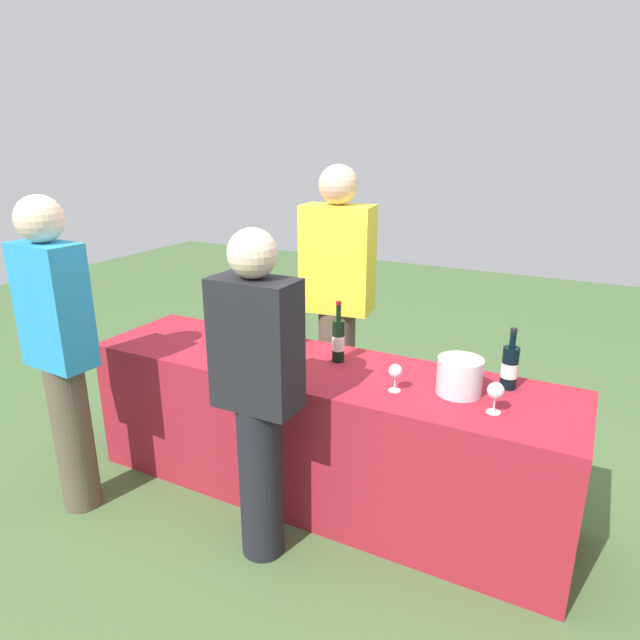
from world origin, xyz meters
The scene contains 15 objects.
ground_plane centered at (0.00, 0.00, 0.00)m, with size 12.00×12.00×0.00m, color #476638.
tasting_table centered at (0.00, 0.00, 0.38)m, with size 2.60×0.66×0.77m, color maroon.
wine_bottle_0 centered at (-0.46, 0.13, 0.88)m, with size 0.08×0.08×0.31m.
wine_bottle_1 centered at (-0.30, 0.16, 0.87)m, with size 0.08×0.08×0.30m.
wine_bottle_2 centered at (0.06, 0.10, 0.88)m, with size 0.07×0.07×0.33m.
wine_bottle_3 centered at (0.91, 0.17, 0.87)m, with size 0.08×0.08×0.30m.
wine_glass_0 centered at (-0.44, -0.16, 0.87)m, with size 0.07×0.07×0.14m.
wine_glass_1 centered at (-0.26, -0.14, 0.86)m, with size 0.07×0.07×0.14m.
wine_glass_2 centered at (-0.18, -0.14, 0.87)m, with size 0.07×0.07×0.14m.
wine_glass_3 centered at (0.45, -0.11, 0.86)m, with size 0.06×0.06×0.13m.
wine_glass_4 centered at (0.90, -0.11, 0.87)m, with size 0.07×0.07×0.14m.
ice_bucket centered at (0.72, 0.01, 0.85)m, with size 0.21×0.21×0.17m, color silver.
server_pouring centered at (-0.21, 0.63, 0.95)m, with size 0.46×0.29×1.75m.
guest_0 centered at (-1.09, -0.69, 0.92)m, with size 0.36×0.22×1.65m.
guest_1 centered at (-0.03, -0.53, 0.84)m, with size 0.37×0.21×1.55m.
Camera 1 is at (1.22, -2.35, 1.88)m, focal length 30.93 mm.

